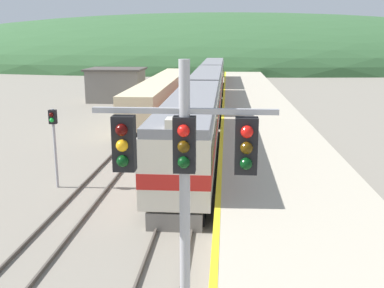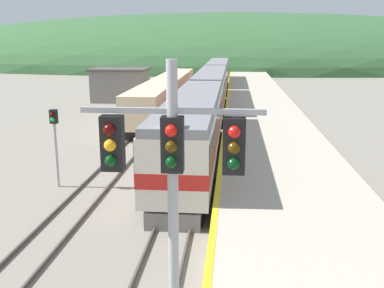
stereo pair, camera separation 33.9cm
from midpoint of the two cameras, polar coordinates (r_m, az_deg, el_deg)
The scene contains 11 objects.
track_main at distance 74.35m, azimuth 2.71°, elevation 7.56°, with size 1.52×180.00×0.16m.
track_siding at distance 74.64m, azimuth -0.95°, elevation 7.60°, with size 1.52×180.00×0.16m.
platform at distance 54.48m, azimuth 7.45°, elevation 5.82°, with size 6.94×140.00×1.10m.
distant_hills at distance 135.28m, azimuth 3.51°, elevation 10.15°, with size 208.84×93.98×28.94m.
station_shed at distance 55.89m, azimuth -9.76°, elevation 7.45°, with size 6.75×5.68×3.98m.
express_train_lead_car at distance 26.88m, azimuth -0.34°, elevation 1.98°, with size 2.97×19.89×4.57m.
carriage_second at distance 47.55m, azimuth 1.75°, elevation 6.95°, with size 2.96×19.77×4.21m.
carriage_third at distance 68.09m, azimuth 2.57°, elevation 8.89°, with size 2.96×19.77×4.21m.
siding_train at distance 47.87m, azimuth -3.95°, elevation 6.35°, with size 2.90×30.39×3.43m.
signal_mast_main at distance 8.25m, azimuth -2.13°, elevation -5.39°, with size 3.30×0.42×7.26m.
signal_post_siding at distance 23.84m, azimuth -17.54°, elevation 1.47°, with size 0.36×0.42×4.13m.
Camera 1 is at (2.00, -3.95, 7.63)m, focal length 42.00 mm.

